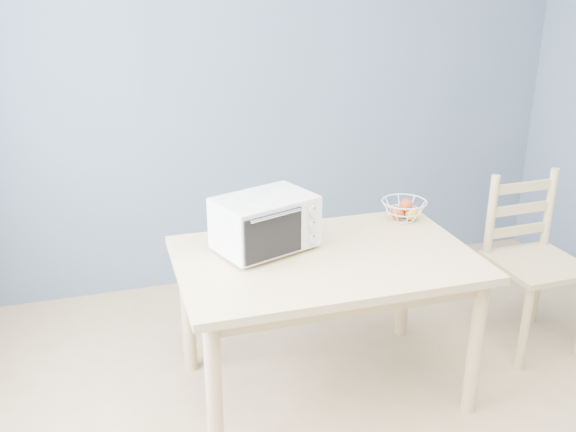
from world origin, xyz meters
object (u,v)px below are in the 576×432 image
object	(u,v)px
dining_table	(325,275)
fruit_basket	(404,209)
toaster_oven	(262,223)
dining_chair	(532,264)

from	to	relation	value
dining_table	fruit_basket	xyz separation A→B (m)	(0.55, 0.31, 0.16)
dining_table	toaster_oven	xyz separation A→B (m)	(-0.27, 0.14, 0.24)
toaster_oven	dining_chair	bearing A→B (deg)	-21.16
dining_table	fruit_basket	size ratio (longest dim) A/B	5.00
dining_table	dining_chair	world-z (taller)	dining_chair
dining_table	toaster_oven	bearing A→B (deg)	152.65
dining_chair	dining_table	bearing A→B (deg)	-177.09
toaster_oven	dining_chair	distance (m)	1.59
toaster_oven	fruit_basket	distance (m)	0.84
dining_table	toaster_oven	distance (m)	0.39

